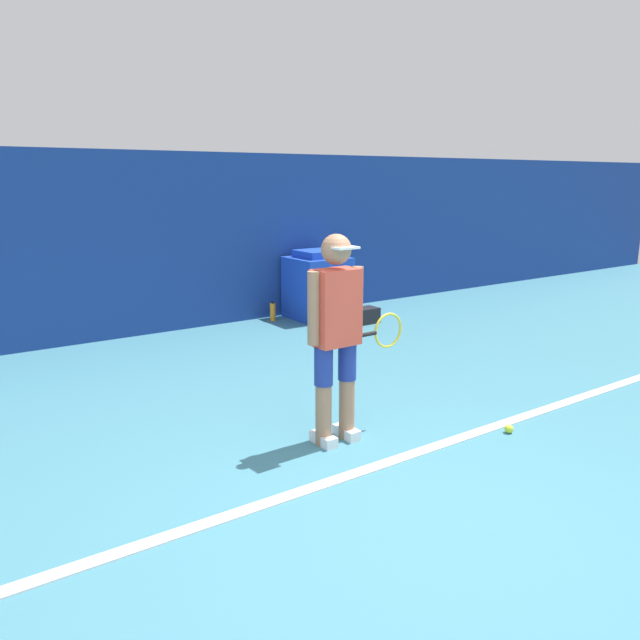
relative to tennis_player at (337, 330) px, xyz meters
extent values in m
plane|color=teal|center=(-0.30, -1.15, -0.86)|extent=(24.00, 24.00, 0.00)
cube|color=navy|center=(-0.30, 4.08, 0.28)|extent=(24.00, 0.10, 2.28)
cube|color=white|center=(-0.30, -0.52, -0.86)|extent=(21.60, 0.10, 0.01)
cylinder|color=#A37556|center=(-0.12, 0.00, -0.63)|extent=(0.12, 0.12, 0.47)
cylinder|color=navy|center=(-0.12, 0.00, -0.25)|extent=(0.14, 0.14, 0.29)
cube|color=white|center=(-0.12, 0.00, -0.82)|extent=(0.10, 0.24, 0.08)
cylinder|color=#A37556|center=(0.10, 0.00, -0.63)|extent=(0.12, 0.12, 0.47)
cylinder|color=navy|center=(0.10, 0.00, -0.25)|extent=(0.14, 0.14, 0.29)
cube|color=white|center=(0.10, 0.00, -0.82)|extent=(0.10, 0.24, 0.08)
cube|color=#E54C38|center=(-0.01, 0.00, 0.17)|extent=(0.34, 0.21, 0.56)
sphere|color=#A37556|center=(-0.01, 0.00, 0.59)|extent=(0.22, 0.22, 0.22)
cube|color=white|center=(-0.01, -0.10, 0.61)|extent=(0.18, 0.12, 0.02)
cylinder|color=#A37556|center=(-0.21, 0.00, 0.19)|extent=(0.09, 0.09, 0.53)
cylinder|color=#A37556|center=(0.19, 0.00, 0.19)|extent=(0.09, 0.09, 0.53)
cylinder|color=black|center=(0.28, 0.01, -0.08)|extent=(0.19, 0.04, 0.03)
torus|color=yellow|center=(0.51, 0.01, -0.08)|extent=(0.28, 0.03, 0.28)
sphere|color=#D1E533|center=(1.19, -0.66, -0.83)|extent=(0.07, 0.07, 0.07)
cube|color=blue|center=(2.34, 3.61, -0.43)|extent=(0.76, 0.74, 0.86)
cube|color=blue|center=(2.34, 3.61, 0.05)|extent=(0.53, 0.52, 0.10)
cube|color=black|center=(2.42, 2.95, -0.76)|extent=(0.85, 0.25, 0.21)
cylinder|color=orange|center=(1.70, 3.80, -0.74)|extent=(0.08, 0.08, 0.25)
cylinder|color=black|center=(1.70, 3.80, -0.61)|extent=(0.04, 0.04, 0.02)
camera|label=1|loc=(-2.63, -3.54, 1.08)|focal=35.00mm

